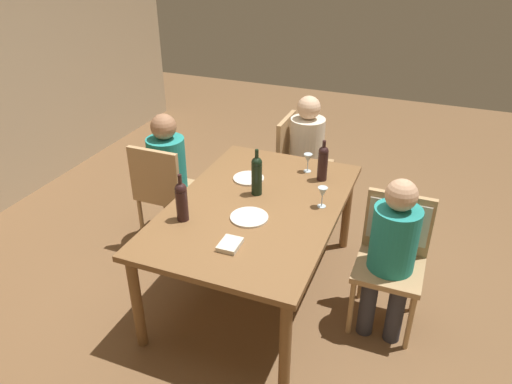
# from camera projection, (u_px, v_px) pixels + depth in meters

# --- Properties ---
(ground_plane) EXTENTS (10.00, 10.00, 0.00)m
(ground_plane) POSITION_uv_depth(u_px,v_px,m) (256.00, 288.00, 3.74)
(ground_plane) COLOR brown
(dining_table) EXTENTS (1.73, 1.13, 0.75)m
(dining_table) POSITION_uv_depth(u_px,v_px,m) (256.00, 214.00, 3.41)
(dining_table) COLOR brown
(dining_table) RESTS_ON ground_plane
(chair_far_right) EXTENTS (0.44, 0.44, 0.92)m
(chair_far_right) POSITION_uv_depth(u_px,v_px,m) (164.00, 187.00, 4.03)
(chair_far_right) COLOR tan
(chair_far_right) RESTS_ON ground_plane
(chair_near) EXTENTS (0.46, 0.44, 0.92)m
(chair_near) POSITION_uv_depth(u_px,v_px,m) (394.00, 242.00, 3.24)
(chair_near) COLOR tan
(chair_near) RESTS_ON ground_plane
(chair_right_end) EXTENTS (0.44, 0.44, 0.92)m
(chair_right_end) POSITION_uv_depth(u_px,v_px,m) (297.00, 159.00, 4.51)
(chair_right_end) COLOR tan
(chair_right_end) RESTS_ON ground_plane
(person_woman_host) EXTENTS (0.36, 0.31, 1.14)m
(person_woman_host) POSITION_uv_depth(u_px,v_px,m) (169.00, 168.00, 4.06)
(person_woman_host) COLOR #33333D
(person_woman_host) RESTS_ON ground_plane
(person_man_bearded) EXTENTS (0.35, 0.30, 1.12)m
(person_man_bearded) POSITION_uv_depth(u_px,v_px,m) (392.00, 248.00, 3.09)
(person_man_bearded) COLOR #33333D
(person_man_bearded) RESTS_ON ground_plane
(person_man_guest) EXTENTS (0.31, 0.36, 1.14)m
(person_man_guest) POSITION_uv_depth(u_px,v_px,m) (309.00, 148.00, 4.42)
(person_man_guest) COLOR #33333D
(person_man_guest) RESTS_ON ground_plane
(wine_bottle_tall_green) EXTENTS (0.08, 0.08, 0.33)m
(wine_bottle_tall_green) POSITION_uv_depth(u_px,v_px,m) (182.00, 200.00, 3.13)
(wine_bottle_tall_green) COLOR black
(wine_bottle_tall_green) RESTS_ON dining_table
(wine_bottle_dark_red) EXTENTS (0.08, 0.08, 0.35)m
(wine_bottle_dark_red) POSITION_uv_depth(u_px,v_px,m) (257.00, 175.00, 3.43)
(wine_bottle_dark_red) COLOR black
(wine_bottle_dark_red) RESTS_ON dining_table
(wine_bottle_short_olive) EXTENTS (0.08, 0.08, 0.32)m
(wine_bottle_short_olive) POSITION_uv_depth(u_px,v_px,m) (323.00, 162.00, 3.63)
(wine_bottle_short_olive) COLOR black
(wine_bottle_short_olive) RESTS_ON dining_table
(wine_glass_near_left) EXTENTS (0.07, 0.07, 0.15)m
(wine_glass_near_left) POSITION_uv_depth(u_px,v_px,m) (323.00, 193.00, 3.30)
(wine_glass_near_left) COLOR silver
(wine_glass_near_left) RESTS_ON dining_table
(wine_glass_centre) EXTENTS (0.07, 0.07, 0.15)m
(wine_glass_centre) POSITION_uv_depth(u_px,v_px,m) (308.00, 159.00, 3.77)
(wine_glass_centre) COLOR silver
(wine_glass_centre) RESTS_ON dining_table
(dinner_plate_host) EXTENTS (0.25, 0.25, 0.01)m
(dinner_plate_host) POSITION_uv_depth(u_px,v_px,m) (249.00, 217.00, 3.21)
(dinner_plate_host) COLOR silver
(dinner_plate_host) RESTS_ON dining_table
(dinner_plate_guest_left) EXTENTS (0.23, 0.23, 0.01)m
(dinner_plate_guest_left) POSITION_uv_depth(u_px,v_px,m) (249.00, 178.00, 3.70)
(dinner_plate_guest_left) COLOR silver
(dinner_plate_guest_left) RESTS_ON dining_table
(folded_napkin) EXTENTS (0.16, 0.12, 0.03)m
(folded_napkin) POSITION_uv_depth(u_px,v_px,m) (230.00, 245.00, 2.93)
(folded_napkin) COLOR beige
(folded_napkin) RESTS_ON dining_table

